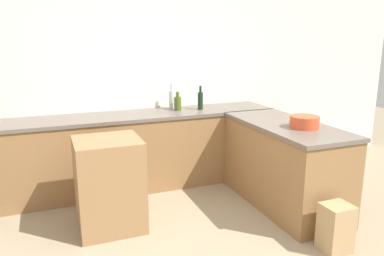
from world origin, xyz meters
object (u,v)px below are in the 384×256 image
Objects in this scene: island_table at (109,184)px; vinegar_bottle_clear at (172,99)px; olive_oil_bottle at (178,103)px; wine_bottle_dark at (200,100)px; paper_bag at (336,228)px; mixing_bowl at (304,122)px.

island_table is 2.80× the size of vinegar_bottle_clear.
olive_oil_bottle is 0.29m from wine_bottle_dark.
wine_bottle_dark is (0.28, -0.04, 0.03)m from olive_oil_bottle.
paper_bag is at bearing -71.53° from vinegar_bottle_clear.
island_table is 1.48m from olive_oil_bottle.
wine_bottle_dark is 2.19m from paper_bag.
olive_oil_bottle reaches higher than mixing_bowl.
olive_oil_bottle is at bearing 171.17° from wine_bottle_dark.
island_table is 1.55m from vinegar_bottle_clear.
island_table is at bearing -137.40° from olive_oil_bottle.
vinegar_bottle_clear is at bearing 105.75° from olive_oil_bottle.
vinegar_bottle_clear is at bearing 108.47° from paper_bag.
wine_bottle_dark reaches higher than island_table.
vinegar_bottle_clear reaches higher than wine_bottle_dark.
vinegar_bottle_clear reaches higher than olive_oil_bottle.
mixing_bowl is 1.70m from vinegar_bottle_clear.
olive_oil_bottle is 0.78× the size of wine_bottle_dark.
vinegar_bottle_clear is (-0.32, 0.17, 0.01)m from wine_bottle_dark.
wine_bottle_dark is 0.94× the size of vinegar_bottle_clear.
vinegar_bottle_clear is 2.42m from paper_bag.
vinegar_bottle_clear is at bearing 151.97° from wine_bottle_dark.
vinegar_bottle_clear is (-0.90, 1.44, 0.06)m from mixing_bowl.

